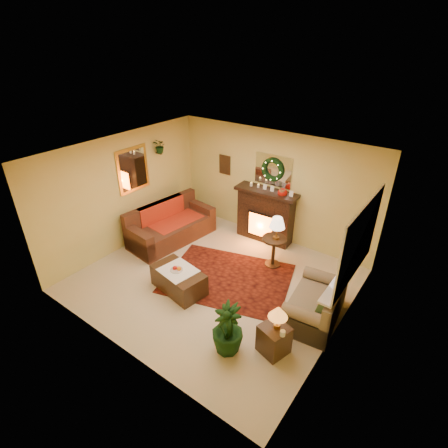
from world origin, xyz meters
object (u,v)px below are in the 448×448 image
Objects in this scene: sofa at (172,224)px; end_table_square at (274,338)px; loveseat at (316,298)px; coffee_table at (179,281)px; side_table_round at (273,252)px; fireplace at (265,218)px.

end_table_square is (3.64, -1.54, -0.16)m from sofa.
loveseat reaches higher than coffee_table.
coffee_table is at bearing 173.84° from end_table_square.
coffee_table is (1.41, -1.30, -0.22)m from sofa.
end_table_square is (-0.21, -1.09, -0.15)m from loveseat.
coffee_table is (-2.43, -0.85, -0.21)m from loveseat.
end_table_square is at bearing -60.52° from side_table_round.
loveseat is 2.58m from coffee_table.
fireplace is 0.97× the size of loveseat.
fireplace is 1.14m from side_table_round.
sofa reaches higher than end_table_square.
side_table_round is 1.36× the size of end_table_square.
sofa is 3.09× the size of side_table_round.
fireplace is (1.77, 1.37, 0.12)m from sofa.
end_table_square is (1.16, -2.04, -0.05)m from side_table_round.
loveseat is at bearing -43.92° from fireplace.
loveseat is 1.27× the size of coffee_table.
sofa is at bearing 147.15° from coffee_table.
fireplace reaches higher than coffee_table.
loveseat is 2.02× the size of side_table_round.
side_table_round is (2.48, 0.51, -0.10)m from sofa.
sofa is at bearing 157.08° from end_table_square.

